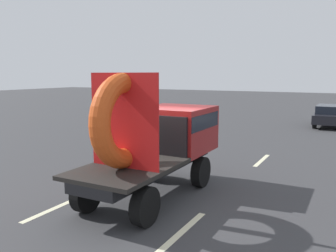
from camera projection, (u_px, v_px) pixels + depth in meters
ground_plane at (153, 192)px, 10.05m from camera, size 120.00×120.00×0.00m
flatbed_truck at (160, 136)px, 9.88m from camera, size 2.02×5.09×3.39m
distant_sedan at (330, 115)px, 22.45m from camera, size 1.81×4.22×1.38m
lane_dash_left_near at (61, 205)px, 9.01m from camera, size 0.16×2.48×0.01m
lane_dash_left_far at (187, 150)px, 15.63m from camera, size 0.16×2.54×0.01m
lane_dash_right_near at (178, 235)px, 7.35m from camera, size 0.16×2.63×0.01m
lane_dash_right_far at (262, 160)px, 13.71m from camera, size 0.16×2.14×0.01m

